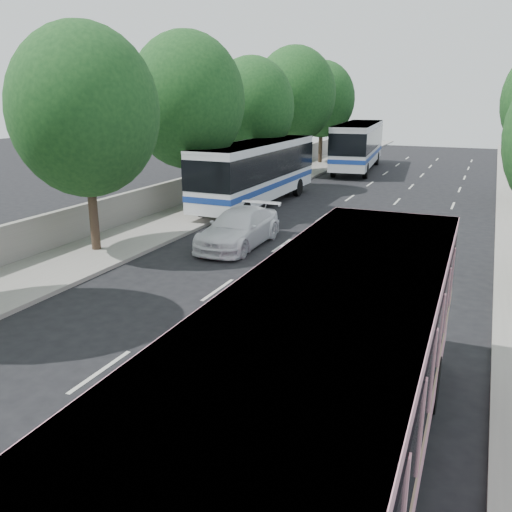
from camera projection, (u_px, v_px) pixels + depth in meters
The scene contains 14 objects.
ground at pixel (212, 350), 13.71m from camera, with size 120.00×120.00×0.00m, color black.
sidewalk_left at pixel (240, 195), 34.50m from camera, with size 4.00×90.00×0.15m, color #9E998E.
low_wall at pixel (215, 180), 34.95m from camera, with size 0.30×90.00×1.50m, color #9E998E.
tree_left_b at pixel (85, 105), 20.46m from camera, with size 5.70×5.70×8.88m.
tree_left_c at pixel (187, 96), 27.48m from camera, with size 6.00×6.00×9.35m.
tree_left_d at pixel (252, 104), 34.62m from camera, with size 5.52×5.52×8.60m.
tree_left_e at pixel (295, 91), 41.39m from camera, with size 6.30×6.30×9.82m.
tree_left_f at pixel (323, 97), 48.63m from camera, with size 5.88×5.88×9.16m.
pink_bus at pixel (329, 376), 7.98m from camera, with size 3.03×11.32×3.60m.
pink_taxi at pixel (289, 279), 16.46m from camera, with size 1.98×4.92×1.68m, color #D4126A.
white_pickup at pixel (239, 228), 22.97m from camera, with size 2.17×5.34×1.55m, color white.
tour_coach_front at pixel (257, 168), 30.91m from camera, with size 2.72×12.15×3.63m.
tour_coach_rear at pixel (358, 142), 45.50m from camera, with size 4.11×13.26×3.90m.
taxi_roof_sign at pixel (289, 249), 16.20m from camera, with size 0.55×0.18×0.18m, color silver.
Camera 1 is at (5.95, -10.99, 6.23)m, focal length 38.00 mm.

